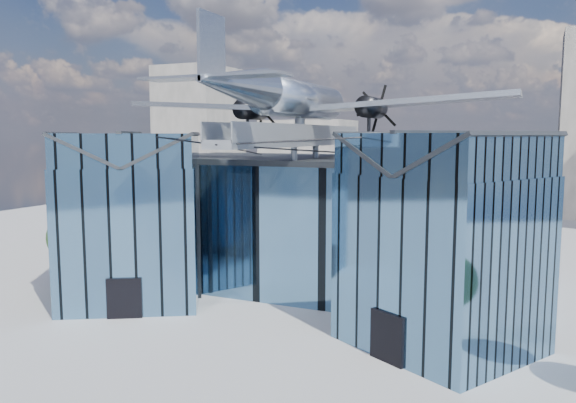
% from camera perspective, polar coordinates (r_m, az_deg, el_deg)
% --- Properties ---
extents(ground_plane, '(120.00, 120.00, 0.00)m').
position_cam_1_polar(ground_plane, '(37.11, -1.29, -11.45)').
color(ground_plane, gray).
extents(museum, '(32.88, 24.50, 17.60)m').
position_cam_1_polar(museum, '(41.03, 2.18, -1.73)').
color(museum, teal).
rests_on(museum, ground).
extents(bg_towers, '(77.00, 24.50, 26.00)m').
position_cam_1_polar(bg_towers, '(83.46, 14.74, 5.46)').
color(bg_towers, slate).
rests_on(bg_towers, ground).
extents(tree_plaza_w, '(3.97, 3.97, 6.04)m').
position_cam_1_polar(tree_plaza_w, '(44.26, -20.90, -3.46)').
color(tree_plaza_w, '#322314').
rests_on(tree_plaza_w, ground).
extents(tree_side_w, '(3.55, 3.55, 5.44)m').
position_cam_1_polar(tree_side_w, '(60.78, -20.90, -1.16)').
color(tree_side_w, '#322314').
rests_on(tree_side_w, ground).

